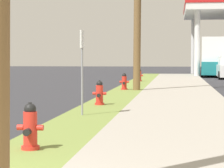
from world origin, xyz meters
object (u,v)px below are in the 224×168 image
Objects in this scene: fire_hydrant_nearest at (30,129)px; street_sign_post at (82,55)px; car_black_by_far_pump at (223,66)px; truck_teal_on_apron at (214,58)px; fire_hydrant_fourth at (139,76)px; fire_hydrant_second at (99,94)px; fire_hydrant_third at (124,82)px.

street_sign_post is at bearing 90.78° from fire_hydrant_nearest.
street_sign_post is at bearing -99.87° from car_black_by_far_pump.
truck_teal_on_apron is at bearing 81.30° from fire_hydrant_nearest.
fire_hydrant_second is at bearing -90.38° from fire_hydrant_fourth.
truck_teal_on_apron reaches higher than fire_hydrant_second.
fire_hydrant_nearest is 44.74m from car_black_by_far_pump.
street_sign_post is 29.86m from truck_teal_on_apron.
truck_teal_on_apron reaches higher than fire_hydrant_nearest.
street_sign_post is (-0.01, -2.80, 1.19)m from fire_hydrant_second.
fire_hydrant_nearest is 7.63m from fire_hydrant_second.
truck_teal_on_apron is at bearing 74.62° from fire_hydrant_third.
fire_hydrant_nearest is 23.03m from fire_hydrant_fourth.
fire_hydrant_third is at bearing 89.97° from fire_hydrant_second.
fire_hydrant_nearest is at bearing -98.70° from truck_teal_on_apron.
fire_hydrant_nearest is 0.11× the size of truck_teal_on_apron.
street_sign_post reaches higher than fire_hydrant_nearest.
fire_hydrant_third is 0.35× the size of street_sign_post.
fire_hydrant_nearest is 14.99m from fire_hydrant_third.
car_black_by_far_pump is 0.69× the size of truck_teal_on_apron.
car_black_by_far_pump is at bearing 80.13° from street_sign_post.
car_black_by_far_pump reaches higher than fire_hydrant_second.
fire_hydrant_third is 1.00× the size of fire_hydrant_fourth.
fire_hydrant_nearest is 1.00× the size of fire_hydrant_third.
street_sign_post reaches higher than car_black_by_far_pump.
street_sign_post is (-0.12, -18.20, 1.19)m from fire_hydrant_fourth.
car_black_by_far_pump is 10.15m from truck_teal_on_apron.
fire_hydrant_second is 1.00× the size of fire_hydrant_third.
fire_hydrant_nearest is at bearing -98.73° from car_black_by_far_pump.
fire_hydrant_second is 0.35× the size of street_sign_post.
fire_hydrant_third is 0.17× the size of car_black_by_far_pump.
fire_hydrant_third is 10.23m from street_sign_post.
truck_teal_on_apron reaches higher than car_black_by_far_pump.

